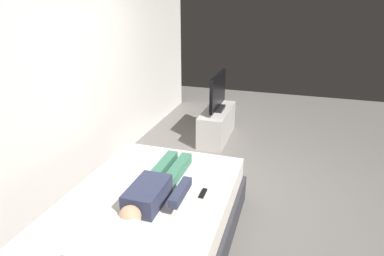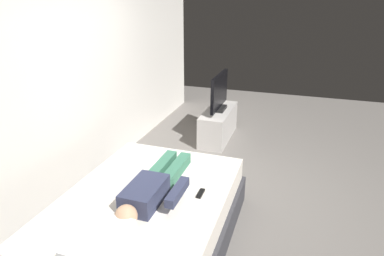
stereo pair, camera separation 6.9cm
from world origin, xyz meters
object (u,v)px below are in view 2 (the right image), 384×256
at_px(remote, 201,193).
at_px(tv, 219,93).
at_px(bed, 146,220).
at_px(person, 153,187).
at_px(tv_stand, 218,124).
at_px(pillow, 100,242).

height_order(remote, tv, tv).
distance_m(remote, tv, 2.57).
distance_m(bed, tv, 2.74).
distance_m(person, tv, 2.67).
bearing_deg(bed, tv_stand, -0.16).
bearing_deg(tv, remote, -169.48).
xyz_separation_m(pillow, tv, (3.41, -0.01, 0.18)).
bearing_deg(tv, pillow, 179.87).
bearing_deg(tv_stand, bed, 179.84).
height_order(bed, person, person).
xyz_separation_m(pillow, person, (0.75, -0.07, 0.02)).
bearing_deg(tv, bed, 179.84).
bearing_deg(pillow, bed, 0.00).
distance_m(pillow, person, 0.75).
distance_m(bed, remote, 0.58).
xyz_separation_m(remote, tv, (2.51, 0.47, 0.24)).
relative_size(remote, tv, 0.17).
relative_size(bed, pillow, 4.33).
height_order(bed, pillow, pillow).
xyz_separation_m(remote, tv_stand, (2.51, 0.47, -0.30)).
distance_m(bed, tv_stand, 2.69).
xyz_separation_m(person, remote, (0.15, -0.40, -0.07)).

